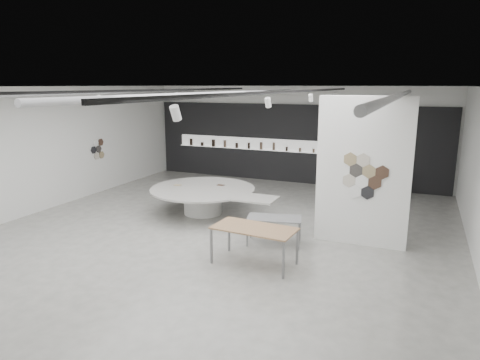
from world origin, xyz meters
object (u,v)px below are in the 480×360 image
at_px(sample_table_stone, 274,220).
at_px(partition_column, 363,172).
at_px(kitchen_counter, 377,179).
at_px(sample_table_wood, 254,230).
at_px(display_island, 204,197).

bearing_deg(sample_table_stone, partition_column, 25.12).
xyz_separation_m(sample_table_stone, kitchen_counter, (1.78, 6.42, -0.14)).
distance_m(sample_table_wood, sample_table_stone, 1.34).
relative_size(partition_column, kitchen_counter, 2.08).
bearing_deg(kitchen_counter, display_island, -139.51).
distance_m(sample_table_stone, kitchen_counter, 6.67).
relative_size(partition_column, display_island, 0.89).
bearing_deg(sample_table_wood, partition_column, 49.04).
height_order(partition_column, sample_table_wood, partition_column).
bearing_deg(partition_column, display_island, 171.93).
relative_size(partition_column, sample_table_stone, 2.51).
height_order(sample_table_stone, kitchen_counter, kitchen_counter).
height_order(display_island, sample_table_wood, sample_table_wood).
height_order(display_island, kitchen_counter, kitchen_counter).
distance_m(display_island, sample_table_wood, 4.00).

